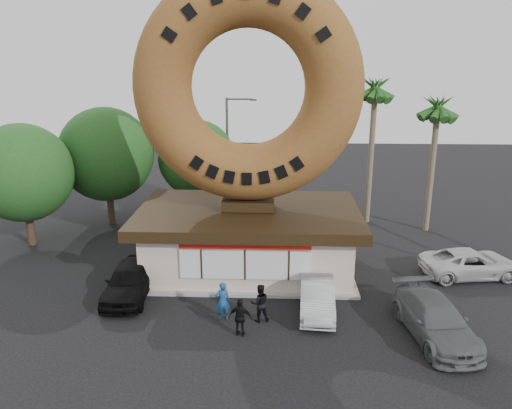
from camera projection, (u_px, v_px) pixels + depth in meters
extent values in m
plane|color=black|center=(241.00, 329.00, 20.42)|extent=(90.00, 90.00, 0.00)
cube|color=#BCAFA1|center=(249.00, 242.00, 25.73)|extent=(10.00, 6.00, 3.00)
cube|color=#999993|center=(249.00, 267.00, 26.14)|extent=(10.60, 6.60, 0.15)
cube|color=#3F3F3F|center=(249.00, 213.00, 25.28)|extent=(10.00, 6.00, 0.10)
cube|color=black|center=(249.00, 214.00, 25.30)|extent=(11.20, 7.20, 0.55)
cube|color=silver|center=(245.00, 265.00, 22.80)|extent=(6.00, 0.12, 1.40)
cube|color=#AE180E|center=(245.00, 245.00, 22.49)|extent=(6.00, 0.10, 0.45)
cube|color=black|center=(248.00, 204.00, 25.14)|extent=(2.60, 1.40, 0.50)
torus|color=brown|center=(248.00, 88.00, 23.49)|extent=(10.92, 2.78, 10.92)
cylinder|color=#473321|center=(110.00, 199.00, 32.75)|extent=(0.44, 0.44, 3.30)
sphere|color=#1A491A|center=(106.00, 154.00, 31.88)|extent=(6.00, 6.00, 6.00)
cylinder|color=#473321|center=(198.00, 195.00, 34.51)|extent=(0.44, 0.44, 2.86)
sphere|color=#1A491A|center=(197.00, 158.00, 33.76)|extent=(5.20, 5.20, 5.20)
cylinder|color=#473321|center=(29.00, 219.00, 29.09)|extent=(0.44, 0.44, 3.08)
sphere|color=#1A491A|center=(23.00, 173.00, 28.28)|extent=(5.60, 5.60, 5.60)
cylinder|color=#726651|center=(371.00, 156.00, 32.23)|extent=(0.36, 0.36, 9.00)
cylinder|color=#726651|center=(432.00, 169.00, 30.80)|extent=(0.36, 0.36, 8.00)
cylinder|color=#59595E|center=(228.00, 156.00, 34.65)|extent=(0.18, 0.18, 8.00)
cylinder|color=#59595E|center=(240.00, 99.00, 33.49)|extent=(1.80, 0.12, 0.12)
cube|color=#59595E|center=(253.00, 100.00, 33.47)|extent=(0.45, 0.20, 0.12)
imported|color=navy|center=(223.00, 301.00, 20.91)|extent=(0.70, 0.55, 1.71)
imported|color=black|center=(260.00, 303.00, 20.81)|extent=(0.92, 0.78, 1.65)
imported|color=black|center=(240.00, 317.00, 19.72)|extent=(0.99, 0.53, 1.60)
imported|color=black|center=(130.00, 280.00, 22.96)|extent=(1.95, 4.69, 1.59)
imported|color=#A5A6AA|center=(317.00, 297.00, 21.66)|extent=(1.68, 4.22, 1.37)
imported|color=#5A5E5F|center=(435.00, 320.00, 19.66)|extent=(2.79, 5.38, 1.49)
imported|color=beige|center=(471.00, 263.00, 25.11)|extent=(5.21, 2.92, 1.38)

